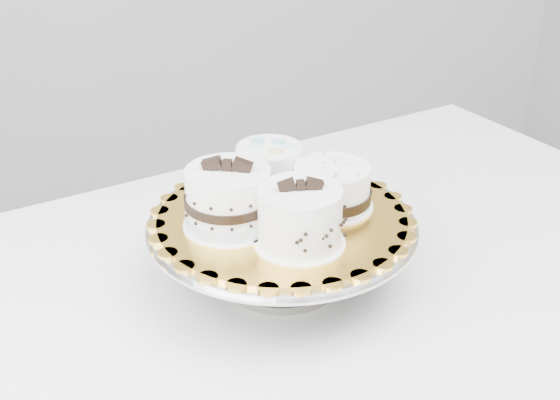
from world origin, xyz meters
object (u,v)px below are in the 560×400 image
object	(u,v)px
cake_swirl	(300,218)
cake_banded	(229,200)
cake_dots	(269,168)
cake_stand	(282,239)
cake_ribbon	(332,188)
table	(322,319)
cake_board	(282,217)

from	to	relation	value
cake_swirl	cake_banded	xyz separation A→B (m)	(-0.07, 0.07, 0.00)
cake_banded	cake_dots	world-z (taller)	cake_banded
cake_stand	cake_banded	world-z (taller)	cake_banded
cake_stand	cake_banded	size ratio (longest dim) A/B	2.46
cake_dots	cake_ribbon	bearing A→B (deg)	-50.11
table	cake_banded	distance (m)	0.25
table	cake_ribbon	xyz separation A→B (m)	(0.02, 0.02, 0.20)
cake_swirl	cake_ribbon	size ratio (longest dim) A/B	1.00
table	cake_stand	distance (m)	0.15
cake_stand	cake_banded	distance (m)	0.10
cake_swirl	cake_ribbon	distance (m)	0.11
cake_banded	cake_dots	size ratio (longest dim) A/B	1.29
cake_board	cake_swirl	size ratio (longest dim) A/B	2.69
cake_swirl	cake_dots	size ratio (longest dim) A/B	1.08
cake_dots	cake_swirl	bearing A→B (deg)	-96.15
cake_stand	cake_swirl	world-z (taller)	cake_swirl
table	cake_stand	xyz separation A→B (m)	(-0.06, 0.02, 0.14)
cake_stand	cake_swirl	size ratio (longest dim) A/B	2.93
cake_swirl	cake_banded	distance (m)	0.10
cake_stand	cake_dots	distance (m)	0.10
cake_stand	cake_dots	xyz separation A→B (m)	(0.01, 0.08, 0.07)
cake_board	cake_banded	distance (m)	0.08
cake_stand	cake_swirl	distance (m)	0.10
cake_stand	cake_banded	bearing A→B (deg)	179.66
cake_swirl	cake_dots	distance (m)	0.15
cake_ribbon	cake_swirl	bearing A→B (deg)	-123.88
table	cake_ribbon	bearing A→B (deg)	39.59
table	cake_board	bearing A→B (deg)	149.64
cake_stand	cake_ribbon	xyz separation A→B (m)	(0.07, 0.00, 0.06)
cake_stand	cake_dots	size ratio (longest dim) A/B	3.17
cake_dots	cake_board	bearing A→B (deg)	-98.08
cake_banded	cake_board	bearing A→B (deg)	27.85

